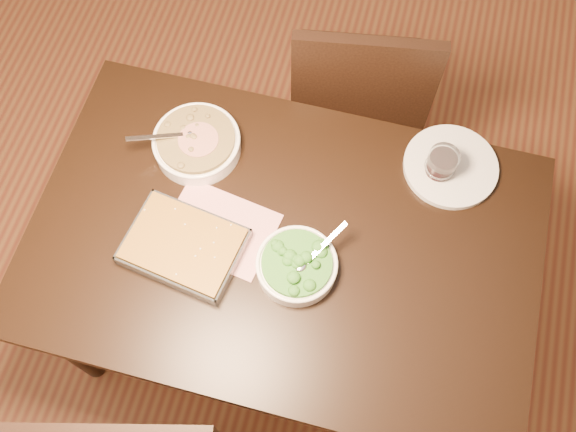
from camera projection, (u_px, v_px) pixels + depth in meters
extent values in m
plane|color=#4C2215|center=(285.00, 315.00, 2.44)|extent=(4.00, 4.00, 0.00)
cube|color=black|center=(284.00, 243.00, 1.78)|extent=(1.40, 0.90, 0.04)
cube|color=black|center=(284.00, 252.00, 1.84)|extent=(1.26, 0.76, 0.08)
cylinder|color=black|center=(66.00, 346.00, 2.04)|extent=(0.07, 0.07, 0.71)
cylinder|color=black|center=(146.00, 151.00, 2.33)|extent=(0.07, 0.07, 0.71)
cylinder|color=black|center=(486.00, 230.00, 2.20)|extent=(0.07, 0.07, 0.71)
cube|color=#C5384F|center=(220.00, 229.00, 1.77)|extent=(0.32, 0.26, 0.01)
cube|color=white|center=(437.00, 173.00, 1.85)|extent=(0.11, 0.11, 0.00)
cylinder|color=white|center=(197.00, 145.00, 1.86)|extent=(0.25, 0.25, 0.05)
torus|color=white|center=(196.00, 140.00, 1.83)|extent=(0.25, 0.25, 0.01)
cylinder|color=#33260E|center=(196.00, 139.00, 1.83)|extent=(0.22, 0.22, 0.02)
cube|color=silver|center=(169.00, 143.00, 1.81)|extent=(0.14, 0.09, 0.05)
cylinder|color=maroon|center=(198.00, 139.00, 1.82)|extent=(0.12, 0.12, 0.00)
cylinder|color=white|center=(297.00, 267.00, 1.71)|extent=(0.22, 0.22, 0.04)
torus|color=white|center=(297.00, 263.00, 1.68)|extent=(0.22, 0.22, 0.01)
cylinder|color=#1F4D12|center=(297.00, 263.00, 1.68)|extent=(0.19, 0.19, 0.02)
cube|color=silver|center=(316.00, 245.00, 1.69)|extent=(0.09, 0.13, 0.05)
cube|color=silver|center=(185.00, 250.00, 1.75)|extent=(0.33, 0.27, 0.01)
cube|color=#50280B|center=(184.00, 246.00, 1.72)|extent=(0.32, 0.25, 0.05)
cube|color=silver|center=(202.00, 213.00, 1.77)|extent=(0.30, 0.05, 0.04)
cube|color=silver|center=(165.00, 282.00, 1.68)|extent=(0.30, 0.05, 0.04)
cube|color=silver|center=(234.00, 267.00, 1.70)|extent=(0.04, 0.22, 0.04)
cube|color=silver|center=(135.00, 226.00, 1.75)|extent=(0.04, 0.22, 0.04)
cylinder|color=black|center=(440.00, 166.00, 1.81)|extent=(0.08, 0.08, 0.07)
cylinder|color=silver|center=(444.00, 158.00, 1.77)|extent=(0.09, 0.09, 0.03)
cylinder|color=silver|center=(450.00, 166.00, 1.85)|extent=(0.27, 0.27, 0.02)
cube|color=black|center=(357.00, 86.00, 2.33)|extent=(0.51, 0.51, 0.04)
cylinder|color=black|center=(401.00, 86.00, 2.62)|extent=(0.04, 0.04, 0.44)
cylinder|color=black|center=(399.00, 168.00, 2.46)|extent=(0.04, 0.04, 0.44)
cylinder|color=black|center=(307.00, 78.00, 2.63)|extent=(0.04, 0.04, 0.44)
cylinder|color=black|center=(299.00, 160.00, 2.47)|extent=(0.04, 0.04, 0.44)
cube|color=black|center=(362.00, 91.00, 2.01)|extent=(0.45, 0.11, 0.48)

